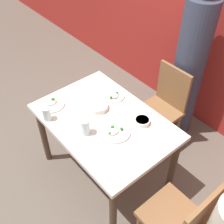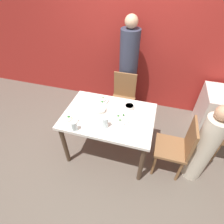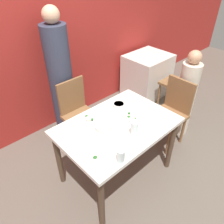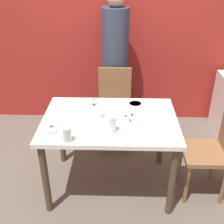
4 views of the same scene
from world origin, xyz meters
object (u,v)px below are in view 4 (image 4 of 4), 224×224
object	(u,v)px
chair_adult_spot	(115,105)
chair_child_spot	(213,148)
glass_water_tall	(67,135)
bowl_curry	(94,113)
plate_rice_adult	(129,119)
person_adult	(115,70)

from	to	relation	value
chair_adult_spot	chair_child_spot	distance (m)	1.22
chair_adult_spot	glass_water_tall	xyz separation A→B (m)	(-0.34, -1.11, 0.32)
chair_child_spot	bowl_curry	bearing A→B (deg)	-95.93
bowl_curry	chair_child_spot	bearing A→B (deg)	-5.93
chair_child_spot	glass_water_tall	bearing A→B (deg)	-76.58
chair_adult_spot	plate_rice_adult	distance (m)	0.84
chair_adult_spot	bowl_curry	xyz separation A→B (m)	(-0.17, -0.70, 0.28)
bowl_curry	glass_water_tall	bearing A→B (deg)	-112.71
chair_child_spot	plate_rice_adult	size ratio (longest dim) A/B	3.70
chair_adult_spot	glass_water_tall	world-z (taller)	chair_adult_spot
chair_adult_spot	glass_water_tall	bearing A→B (deg)	-107.06
bowl_curry	person_adult	bearing A→B (deg)	80.63
chair_adult_spot	person_adult	world-z (taller)	person_adult
person_adult	plate_rice_adult	size ratio (longest dim) A/B	6.98
chair_adult_spot	plate_rice_adult	xyz separation A→B (m)	(0.14, -0.78, 0.27)
chair_adult_spot	bowl_curry	size ratio (longest dim) A/B	5.29
chair_adult_spot	chair_child_spot	bearing A→B (deg)	-41.92
chair_child_spot	glass_water_tall	size ratio (longest dim) A/B	7.33
chair_adult_spot	plate_rice_adult	world-z (taller)	chair_adult_spot
chair_child_spot	chair_adult_spot	bearing A→B (deg)	-131.92
person_adult	glass_water_tall	size ratio (longest dim) A/B	13.85
plate_rice_adult	chair_adult_spot	bearing A→B (deg)	100.28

